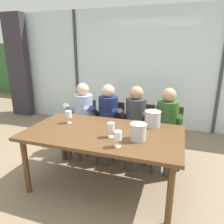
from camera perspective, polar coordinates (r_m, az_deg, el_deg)
ground at (r=3.81m, az=3.13°, el=-10.60°), size 14.00×14.00×0.00m
window_glass_panel at (r=4.82m, az=8.04°, el=11.31°), size 7.13×0.03×2.60m
window_mullion_left at (r=5.32m, az=-9.58°, el=11.78°), size 0.06×0.06×2.60m
window_mullion_right at (r=4.77m, az=27.54°, el=9.54°), size 0.06×0.06×2.60m
hillside_vineyard at (r=7.91m, az=12.18°, el=10.84°), size 13.13×2.40×1.93m
curtain_heavy_drape at (r=6.12m, az=-24.06°, el=11.23°), size 0.56×0.20×2.60m
dining_table at (r=2.65m, az=-2.40°, el=-6.82°), size 1.93×1.06×0.77m
chair_near_curtain at (r=3.79m, az=-7.88°, el=-2.38°), size 0.46×0.46×0.89m
chair_left_of_center at (r=3.63m, az=-0.41°, el=-3.10°), size 0.49×0.49×0.89m
chair_center at (r=3.52m, az=7.59°, el=-3.91°), size 0.49×0.49×0.89m
chair_right_of_center at (r=3.44m, az=14.97°, el=-4.88°), size 0.46×0.46×0.89m
person_pale_blue_shirt at (r=3.61m, az=-8.29°, el=-0.49°), size 0.47×0.62×1.20m
person_navy_polo at (r=3.43m, az=-1.44°, el=-1.22°), size 0.46×0.61×1.20m
person_charcoal_jacket at (r=3.31m, az=6.12°, el=-2.01°), size 0.46×0.61×1.20m
person_olive_shirt at (r=3.25m, az=14.52°, el=-2.83°), size 0.47×0.62×1.20m
ice_bucket_primary at (r=2.80m, az=10.95°, el=-1.72°), size 0.22×0.22×0.21m
ice_bucket_secondary at (r=2.37m, az=7.13°, el=-5.24°), size 0.19×0.19×0.19m
wine_glass_by_left_taster at (r=2.42m, az=-0.28°, el=-4.20°), size 0.08×0.08×0.17m
wine_glass_near_bucket at (r=2.93m, az=-11.69°, el=-0.74°), size 0.08×0.08×0.17m
wine_glass_center_pour at (r=2.19m, az=1.62°, el=-6.59°), size 0.08×0.08×0.17m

